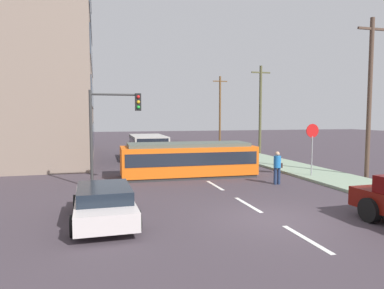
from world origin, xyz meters
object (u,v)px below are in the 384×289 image
object	(u,v)px
parked_sedan_near	(104,203)
traffic_light_mast	(112,120)
streetcar_tram	(188,159)
utility_pole_near	(370,96)
utility_pole_mid	(260,108)
city_bus	(148,146)
stop_sign	(312,139)
utility_pole_far	(220,109)
pedestrian_crossing	(277,166)

from	to	relation	value
parked_sedan_near	traffic_light_mast	distance (m)	6.30
streetcar_tram	utility_pole_near	world-z (taller)	utility_pole_near
streetcar_tram	traffic_light_mast	bearing A→B (deg)	-154.62
utility_pole_mid	utility_pole_near	bearing A→B (deg)	-88.71
streetcar_tram	utility_pole_near	size ratio (longest dim) A/B	0.87
city_bus	stop_sign	xyz separation A→B (m)	(7.71, -10.26, 1.08)
parked_sedan_near	utility_pole_far	distance (m)	33.41
traffic_light_mast	utility_pole_far	world-z (taller)	utility_pole_far
traffic_light_mast	utility_pole_far	bearing A→B (deg)	59.86
city_bus	utility_pole_far	distance (m)	18.10
streetcar_tram	traffic_light_mast	xyz separation A→B (m)	(-4.31, -2.04, 2.27)
utility_pole_near	utility_pole_mid	bearing A→B (deg)	91.29
city_bus	traffic_light_mast	distance (m)	10.75
parked_sedan_near	utility_pole_far	size ratio (longest dim) A/B	0.55
streetcar_tram	stop_sign	world-z (taller)	stop_sign
utility_pole_mid	utility_pole_far	world-z (taller)	utility_pole_far
utility_pole_near	utility_pole_far	bearing A→B (deg)	89.62
parked_sedan_near	stop_sign	distance (m)	12.73
pedestrian_crossing	parked_sedan_near	world-z (taller)	pedestrian_crossing
city_bus	parked_sedan_near	distance (m)	16.18
utility_pole_near	utility_pole_mid	distance (m)	12.96
pedestrian_crossing	stop_sign	world-z (taller)	stop_sign
traffic_light_mast	utility_pole_mid	world-z (taller)	utility_pole_mid
utility_pole_near	streetcar_tram	bearing A→B (deg)	162.56
streetcar_tram	utility_pole_mid	xyz separation A→B (m)	(9.26, 9.95, 3.15)
pedestrian_crossing	traffic_light_mast	world-z (taller)	traffic_light_mast
stop_sign	utility_pole_mid	world-z (taller)	utility_pole_mid
city_bus	utility_pole_mid	world-z (taller)	utility_pole_mid
streetcar_tram	stop_sign	distance (m)	7.01
streetcar_tram	pedestrian_crossing	bearing A→B (deg)	-42.56
streetcar_tram	pedestrian_crossing	xyz separation A→B (m)	(3.76, -3.45, -0.06)
city_bus	traffic_light_mast	size ratio (longest dim) A/B	1.17
pedestrian_crossing	stop_sign	bearing A→B (deg)	23.57
utility_pole_near	utility_pole_far	world-z (taller)	utility_pole_near
pedestrian_crossing	parked_sedan_near	bearing A→B (deg)	-153.48
city_bus	stop_sign	size ratio (longest dim) A/B	1.91
utility_pole_mid	utility_pole_far	distance (m)	12.17
streetcar_tram	traffic_light_mast	world-z (taller)	traffic_light_mast
parked_sedan_near	pedestrian_crossing	bearing A→B (deg)	26.52
utility_pole_mid	utility_pole_far	size ratio (longest dim) A/B	0.96
parked_sedan_near	utility_pole_near	bearing A→B (deg)	18.22
city_bus	pedestrian_crossing	world-z (taller)	city_bus
stop_sign	utility_pole_far	world-z (taller)	utility_pole_far
utility_pole_far	utility_pole_near	bearing A→B (deg)	-90.38
parked_sedan_near	streetcar_tram	bearing A→B (deg)	57.97
stop_sign	utility_pole_near	xyz separation A→B (m)	(3.02, -0.76, 2.38)
pedestrian_crossing	utility_pole_mid	world-z (taller)	utility_pole_mid
pedestrian_crossing	traffic_light_mast	xyz separation A→B (m)	(-8.06, 1.41, 2.33)
parked_sedan_near	utility_pole_near	xyz separation A→B (m)	(14.39, 4.74, 3.95)
utility_pole_near	traffic_light_mast	bearing A→B (deg)	176.05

